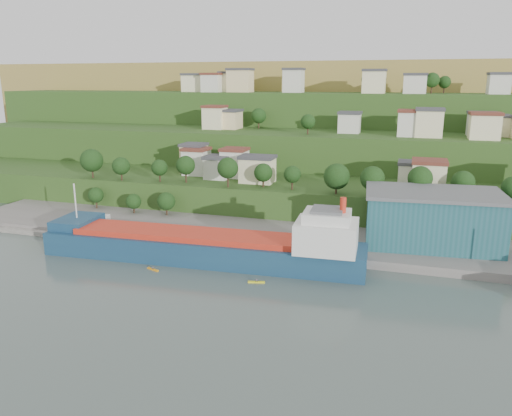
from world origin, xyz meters
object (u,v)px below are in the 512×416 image
at_px(caravan, 97,221).
at_px(kayak_orange, 153,269).
at_px(warehouse, 432,218).
at_px(cargo_ship_near, 211,248).

xyz_separation_m(caravan, kayak_orange, (28.76, -21.61, -2.54)).
xyz_separation_m(warehouse, caravan, (-86.22, -8.74, -5.66)).
bearing_deg(caravan, cargo_ship_near, -30.61).
bearing_deg(caravan, kayak_orange, -49.25).
height_order(caravan, kayak_orange, caravan).
xyz_separation_m(cargo_ship_near, caravan, (-38.74, 12.80, -0.25)).
height_order(warehouse, caravan, warehouse).
xyz_separation_m(cargo_ship_near, kayak_orange, (-9.98, -8.81, -2.79)).
bearing_deg(cargo_ship_near, kayak_orange, -141.77).
height_order(cargo_ship_near, caravan, cargo_ship_near).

